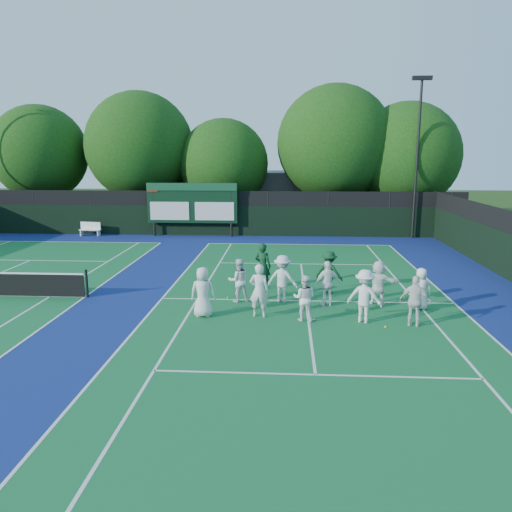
{
  "coord_description": "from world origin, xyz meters",
  "views": [
    {
      "loc": [
        -0.8,
        -17.11,
        5.46
      ],
      "look_at": [
        -2.0,
        3.0,
        1.3
      ],
      "focal_mm": 35.0,
      "sensor_mm": 36.0,
      "label": 1
    }
  ],
  "objects": [
    {
      "name": "court_apron",
      "position": [
        -6.0,
        1.0,
        0.0
      ],
      "size": [
        34.0,
        32.0,
        0.01
      ],
      "primitive_type": "cube",
      "color": "navy",
      "rests_on": "ground"
    },
    {
      "name": "player_front_4",
      "position": [
        3.37,
        -1.55,
        0.83
      ],
      "size": [
        1.06,
        0.74,
        1.67
      ],
      "primitive_type": "imported",
      "rotation": [
        0.0,
        0.0,
        2.76
      ],
      "color": "silver",
      "rests_on": "ground"
    },
    {
      "name": "player_front_3",
      "position": [
        1.81,
        -1.26,
        0.89
      ],
      "size": [
        1.3,
        1.03,
        1.77
      ],
      "primitive_type": "imported",
      "rotation": [
        0.0,
        0.0,
        2.77
      ],
      "color": "white",
      "rests_on": "ground"
    },
    {
      "name": "player_back_2",
      "position": [
        0.74,
        0.45,
        0.84
      ],
      "size": [
        1.06,
        0.7,
        1.68
      ],
      "primitive_type": "imported",
      "rotation": [
        0.0,
        0.0,
        3.47
      ],
      "color": "white",
      "rests_on": "ground"
    },
    {
      "name": "tree_c",
      "position": [
        -5.19,
        19.58,
        4.54
      ],
      "size": [
        6.46,
        6.46,
        7.94
      ],
      "color": "#311A0D",
      "rests_on": "ground"
    },
    {
      "name": "player_back_4",
      "position": [
        4.02,
        0.27,
        0.75
      ],
      "size": [
        0.75,
        0.51,
        1.5
      ],
      "primitive_type": "imported",
      "rotation": [
        0.0,
        0.0,
        3.1
      ],
      "color": "white",
      "rests_on": "ground"
    },
    {
      "name": "light_pole_right",
      "position": [
        7.5,
        15.7,
        6.3
      ],
      "size": [
        1.2,
        0.3,
        10.12
      ],
      "color": "black",
      "rests_on": "ground"
    },
    {
      "name": "tennis_ball_5",
      "position": [
        2.42,
        -1.8,
        0.03
      ],
      "size": [
        0.07,
        0.07,
        0.07
      ],
      "primitive_type": "sphere",
      "color": "#D1EA1B",
      "rests_on": "ground"
    },
    {
      "name": "bench",
      "position": [
        -13.92,
        15.37,
        0.5
      ],
      "size": [
        1.51,
        0.62,
        0.93
      ],
      "color": "white",
      "rests_on": "ground"
    },
    {
      "name": "coach_right",
      "position": [
        0.94,
        2.17,
        0.85
      ],
      "size": [
        1.26,
        1.03,
        1.7
      ],
      "primitive_type": "imported",
      "rotation": [
        0.0,
        0.0,
        2.72
      ],
      "color": "#0F381C",
      "rests_on": "ground"
    },
    {
      "name": "player_back_0",
      "position": [
        -2.52,
        0.8,
        0.82
      ],
      "size": [
        0.93,
        0.81,
        1.64
      ],
      "primitive_type": "imported",
      "rotation": [
        0.0,
        0.0,
        3.42
      ],
      "color": "silver",
      "rests_on": "ground"
    },
    {
      "name": "tennis_ball_1",
      "position": [
        3.78,
        1.56,
        0.03
      ],
      "size": [
        0.07,
        0.07,
        0.07
      ],
      "primitive_type": "sphere",
      "color": "#D1EA1B",
      "rests_on": "ground"
    },
    {
      "name": "clubhouse",
      "position": [
        -2.0,
        24.0,
        2.0
      ],
      "size": [
        18.0,
        6.0,
        4.0
      ],
      "primitive_type": "cube",
      "color": "slate",
      "rests_on": "ground"
    },
    {
      "name": "scoreboard",
      "position": [
        -7.01,
        15.59,
        2.19
      ],
      "size": [
        6.0,
        0.21,
        3.55
      ],
      "color": "black",
      "rests_on": "ground"
    },
    {
      "name": "player_front_2",
      "position": [
        -0.15,
        -1.21,
        0.77
      ],
      "size": [
        0.85,
        0.72,
        1.55
      ],
      "primitive_type": "imported",
      "rotation": [
        0.0,
        0.0,
        2.96
      ],
      "color": "white",
      "rests_on": "ground"
    },
    {
      "name": "tree_a",
      "position": [
        -18.87,
        19.58,
        5.3
      ],
      "size": [
        6.98,
        6.98,
        8.97
      ],
      "color": "#311A0D",
      "rests_on": "ground"
    },
    {
      "name": "tennis_ball_0",
      "position": [
        -2.55,
        0.92,
        0.03
      ],
      "size": [
        0.07,
        0.07,
        0.07
      ],
      "primitive_type": "sphere",
      "color": "#D1EA1B",
      "rests_on": "ground"
    },
    {
      "name": "player_front_0",
      "position": [
        -3.56,
        -1.0,
        0.86
      ],
      "size": [
        0.84,
        0.55,
        1.72
      ],
      "primitive_type": "imported",
      "rotation": [
        0.0,
        0.0,
        3.14
      ],
      "color": "silver",
      "rests_on": "ground"
    },
    {
      "name": "tree_e",
      "position": [
        7.87,
        19.58,
        5.1
      ],
      "size": [
        7.51,
        7.51,
        9.05
      ],
      "color": "#311A0D",
      "rests_on": "ground"
    },
    {
      "name": "tree_d",
      "position": [
        2.79,
        19.58,
        5.94
      ],
      "size": [
        8.2,
        8.2,
        10.25
      ],
      "color": "#311A0D",
      "rests_on": "ground"
    },
    {
      "name": "back_fence",
      "position": [
        -6.0,
        16.0,
        1.36
      ],
      "size": [
        34.0,
        0.08,
        3.0
      ],
      "color": "black",
      "rests_on": "ground"
    },
    {
      "name": "coach_left",
      "position": [
        -1.7,
        2.72,
        0.95
      ],
      "size": [
        0.8,
        0.66,
        1.89
      ],
      "primitive_type": "imported",
      "rotation": [
        0.0,
        0.0,
        2.79
      ],
      "color": "#0D321A",
      "rests_on": "ground"
    },
    {
      "name": "player_front_1",
      "position": [
        -1.66,
        -0.91,
        0.92
      ],
      "size": [
        0.73,
        0.54,
        1.84
      ],
      "primitive_type": "imported",
      "rotation": [
        0.0,
        0.0,
        2.99
      ],
      "color": "silver",
      "rests_on": "ground"
    },
    {
      "name": "tennis_ball_3",
      "position": [
        -2.97,
        1.16,
        0.03
      ],
      "size": [
        0.07,
        0.07,
        0.07
      ],
      "primitive_type": "sphere",
      "color": "#D1EA1B",
      "rests_on": "ground"
    },
    {
      "name": "near_court",
      "position": [
        0.0,
        1.0,
        0.01
      ],
      "size": [
        11.05,
        23.85,
        0.01
      ],
      "color": "#135E2D",
      "rests_on": "ground"
    },
    {
      "name": "ground",
      "position": [
        0.0,
        0.0,
        0.0
      ],
      "size": [
        120.0,
        120.0,
        0.0
      ],
      "primitive_type": "plane",
      "color": "#1C380F",
      "rests_on": "ground"
    },
    {
      "name": "player_back_1",
      "position": [
        -0.89,
        0.89,
        0.89
      ],
      "size": [
        1.29,
        0.97,
        1.77
      ],
      "primitive_type": "imported",
      "rotation": [
        0.0,
        0.0,
        2.84
      ],
      "color": "silver",
      "rests_on": "ground"
    },
    {
      "name": "player_back_3",
      "position": [
        2.62,
        0.78,
        0.82
      ],
      "size": [
        1.6,
        0.96,
        1.65
      ],
      "primitive_type": "imported",
      "rotation": [
        0.0,
        0.0,
        2.81
      ],
      "color": "white",
      "rests_on": "ground"
    },
    {
      "name": "tree_b",
      "position": [
        -11.35,
        19.58,
        5.74
      ],
      "size": [
        7.85,
        7.85,
        9.87
      ],
      "color": "#311A0D",
      "rests_on": "ground"
    }
  ]
}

